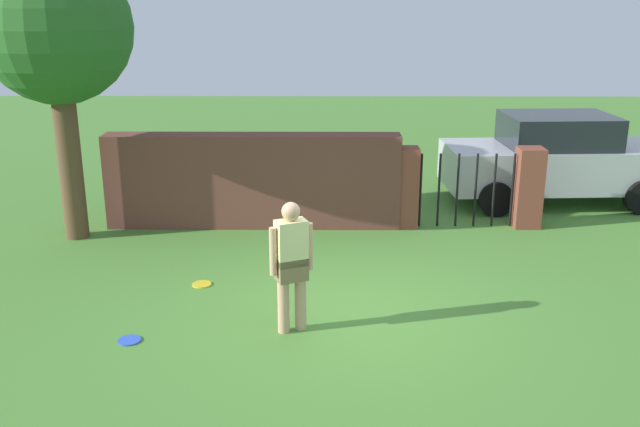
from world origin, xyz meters
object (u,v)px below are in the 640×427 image
(tree, at_px, (56,32))
(frisbee_yellow, at_px, (202,284))
(frisbee_blue, at_px, (129,340))
(person, at_px, (291,261))
(car, at_px, (555,159))

(tree, height_order, frisbee_yellow, tree)
(frisbee_yellow, xyz_separation_m, frisbee_blue, (-0.57, -1.68, 0.00))
(frisbee_yellow, bearing_deg, frisbee_blue, -108.87)
(person, relative_size, frisbee_blue, 6.00)
(car, height_order, frisbee_blue, car)
(tree, height_order, car, tree)
(frisbee_yellow, height_order, frisbee_blue, same)
(frisbee_blue, bearing_deg, car, 41.01)
(car, relative_size, frisbee_yellow, 15.86)
(frisbee_yellow, bearing_deg, person, -46.03)
(car, xyz_separation_m, frisbee_yellow, (-6.18, -4.19, -0.85))
(frisbee_yellow, bearing_deg, car, 34.15)
(tree, distance_m, person, 5.65)
(car, bearing_deg, frisbee_yellow, 31.16)
(person, bearing_deg, frisbee_yellow, -69.48)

